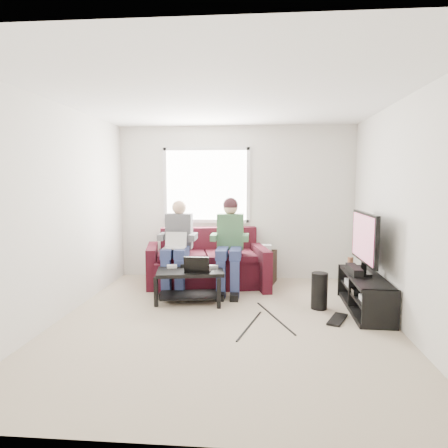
{
  "coord_description": "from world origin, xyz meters",
  "views": [
    {
      "loc": [
        0.38,
        -4.59,
        1.68
      ],
      "look_at": [
        -0.06,
        0.6,
        1.11
      ],
      "focal_mm": 32.0,
      "sensor_mm": 36.0,
      "label": 1
    }
  ],
  "objects_px": {
    "coffee_table": "(190,278)",
    "end_table": "(264,265)",
    "sofa": "(206,265)",
    "subwoofer": "(319,291)",
    "tv": "(365,239)",
    "tv_stand": "(365,295)"
  },
  "relations": [
    {
      "from": "tv_stand",
      "to": "subwoofer",
      "type": "relative_size",
      "value": 2.9
    },
    {
      "from": "sofa",
      "to": "tv",
      "type": "distance_m",
      "value": 2.5
    },
    {
      "from": "tv",
      "to": "end_table",
      "type": "distance_m",
      "value": 1.89
    },
    {
      "from": "tv",
      "to": "end_table",
      "type": "relative_size",
      "value": 1.75
    },
    {
      "from": "end_table",
      "to": "coffee_table",
      "type": "bearing_deg",
      "value": -131.49
    },
    {
      "from": "sofa",
      "to": "tv_stand",
      "type": "relative_size",
      "value": 1.5
    },
    {
      "from": "sofa",
      "to": "end_table",
      "type": "distance_m",
      "value": 0.97
    },
    {
      "from": "tv",
      "to": "subwoofer",
      "type": "relative_size",
      "value": 2.29
    },
    {
      "from": "tv",
      "to": "sofa",
      "type": "bearing_deg",
      "value": 155.13
    },
    {
      "from": "coffee_table",
      "to": "end_table",
      "type": "distance_m",
      "value": 1.57
    },
    {
      "from": "subwoofer",
      "to": "tv_stand",
      "type": "bearing_deg",
      "value": -3.18
    },
    {
      "from": "tv",
      "to": "subwoofer",
      "type": "xyz_separation_m",
      "value": [
        -0.57,
        -0.07,
        -0.68
      ]
    },
    {
      "from": "tv",
      "to": "end_table",
      "type": "xyz_separation_m",
      "value": [
        -1.27,
        1.26,
        -0.64
      ]
    },
    {
      "from": "sofa",
      "to": "subwoofer",
      "type": "height_order",
      "value": "sofa"
    },
    {
      "from": "subwoofer",
      "to": "end_table",
      "type": "relative_size",
      "value": 0.76
    },
    {
      "from": "coffee_table",
      "to": "end_table",
      "type": "bearing_deg",
      "value": 48.51
    },
    {
      "from": "tv_stand",
      "to": "tv",
      "type": "height_order",
      "value": "tv"
    },
    {
      "from": "sofa",
      "to": "tv_stand",
      "type": "xyz_separation_m",
      "value": [
        2.21,
        -1.12,
        -0.12
      ]
    },
    {
      "from": "tv_stand",
      "to": "tv",
      "type": "relative_size",
      "value": 1.27
    },
    {
      "from": "tv_stand",
      "to": "sofa",
      "type": "bearing_deg",
      "value": 153.06
    },
    {
      "from": "sofa",
      "to": "coffee_table",
      "type": "xyz_separation_m",
      "value": [
        -0.1,
        -0.94,
        0.0
      ]
    },
    {
      "from": "sofa",
      "to": "tv_stand",
      "type": "height_order",
      "value": "sofa"
    }
  ]
}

